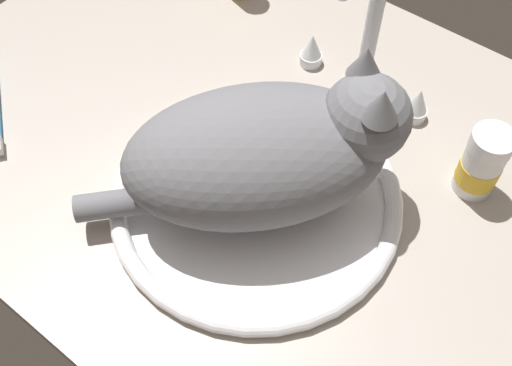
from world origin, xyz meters
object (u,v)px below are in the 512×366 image
Objects in this scene: cat at (274,151)px; pill_bottle at (481,164)px; sink_basin at (256,198)px; faucet at (366,42)px.

cat is 25.37cm from pill_bottle.
sink_basin is 1.52× the size of faucet.
cat reaches higher than pill_bottle.
pill_bottle is (19.69, 18.19, 3.60)cm from sink_basin.
faucet is at bearing 90.00° from sink_basin.
sink_basin is at bearing -90.00° from faucet.
pill_bottle is (19.69, -4.62, -4.78)cm from faucet.
sink_basin is 8.99cm from cat.
cat is (1.34, 1.45, 8.77)cm from sink_basin.
cat reaches higher than sink_basin.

